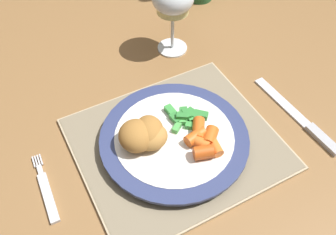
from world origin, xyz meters
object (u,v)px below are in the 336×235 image
object	(u,v)px
dinner_plate	(174,139)
fork	(47,192)
table_knife	(302,120)
dining_table	(124,124)
wine_glass	(173,1)

from	to	relation	value
dinner_plate	fork	bearing A→B (deg)	176.78
fork	table_knife	xyz separation A→B (m)	(0.44, -0.07, 0.00)
dining_table	wine_glass	size ratio (longest dim) A/B	10.16
dining_table	fork	distance (m)	0.23
dinner_plate	wine_glass	xyz separation A→B (m)	(0.12, 0.23, 0.10)
fork	wine_glass	world-z (taller)	wine_glass
table_knife	wine_glass	bearing A→B (deg)	110.60
dining_table	table_knife	xyz separation A→B (m)	(0.27, -0.20, 0.08)
wine_glass	dinner_plate	bearing A→B (deg)	-117.74
wine_glass	table_knife	bearing A→B (deg)	-69.40
fork	table_knife	distance (m)	0.45
table_knife	fork	bearing A→B (deg)	170.55
dinner_plate	fork	world-z (taller)	dinner_plate
dining_table	dinner_plate	xyz separation A→B (m)	(0.04, -0.14, 0.09)
dinner_plate	table_knife	size ratio (longest dim) A/B	1.19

